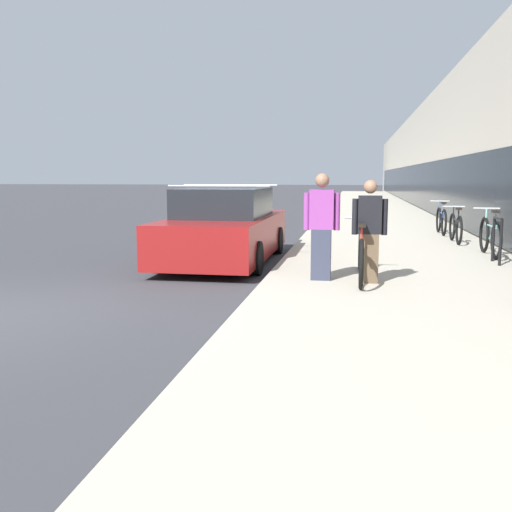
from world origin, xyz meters
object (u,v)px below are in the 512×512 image
at_px(person_bystander, 321,227).
at_px(cruiser_bike_farthest, 441,220).
at_px(cruiser_bike_nearest, 490,236).
at_px(bike_rack_hoop, 497,235).
at_px(cruiser_bike_middle, 456,227).
at_px(tandem_bicycle, 361,254).
at_px(parked_sedan_curbside, 225,228).
at_px(person_rider, 369,232).

height_order(person_bystander, cruiser_bike_farthest, person_bystander).
bearing_deg(cruiser_bike_farthest, cruiser_bike_nearest, -85.80).
distance_m(bike_rack_hoop, cruiser_bike_middle, 3.31).
height_order(tandem_bicycle, parked_sedan_curbside, parked_sedan_curbside).
xyz_separation_m(bike_rack_hoop, cruiser_bike_middle, (-0.17, 3.30, -0.15)).
height_order(cruiser_bike_nearest, parked_sedan_curbside, parked_sedan_curbside).
distance_m(person_rider, bike_rack_hoop, 3.31).
height_order(person_bystander, cruiser_bike_nearest, person_bystander).
xyz_separation_m(tandem_bicycle, person_bystander, (-0.60, -0.17, 0.43)).
relative_size(tandem_bicycle, cruiser_bike_middle, 1.47).
height_order(person_bystander, cruiser_bike_middle, person_bystander).
bearing_deg(tandem_bicycle, cruiser_bike_farthest, 73.16).
xyz_separation_m(cruiser_bike_middle, cruiser_bike_farthest, (-0.04, 2.08, 0.02)).
bearing_deg(person_bystander, cruiser_bike_middle, 62.38).
height_order(cruiser_bike_nearest, cruiser_bike_middle, cruiser_bike_nearest).
distance_m(person_rider, cruiser_bike_middle, 6.04).
bearing_deg(cruiser_bike_nearest, person_bystander, -134.44).
bearing_deg(person_bystander, tandem_bicycle, 15.72).
bearing_deg(bike_rack_hoop, parked_sedan_curbside, 177.24).
distance_m(tandem_bicycle, cruiser_bike_middle, 5.80).
relative_size(bike_rack_hoop, cruiser_bike_farthest, 0.50).
bearing_deg(cruiser_bike_nearest, cruiser_bike_farthest, 94.20).
distance_m(cruiser_bike_middle, cruiser_bike_farthest, 2.08).
distance_m(cruiser_bike_nearest, cruiser_bike_farthest, 4.37).
xyz_separation_m(bike_rack_hoop, cruiser_bike_farthest, (-0.21, 5.38, -0.13)).
relative_size(tandem_bicycle, person_bystander, 1.49).
height_order(person_rider, cruiser_bike_nearest, person_rider).
bearing_deg(tandem_bicycle, person_rider, -68.88).
relative_size(bike_rack_hoop, parked_sedan_curbside, 0.18).
bearing_deg(cruiser_bike_nearest, person_rider, -126.16).
distance_m(person_rider, person_bystander, 0.73).
bearing_deg(cruiser_bike_middle, cruiser_bike_farthest, 91.00).
xyz_separation_m(tandem_bicycle, parked_sedan_curbside, (-2.67, 2.28, 0.15)).
xyz_separation_m(bike_rack_hoop, cruiser_bike_nearest, (0.11, 1.03, -0.12)).
bearing_deg(parked_sedan_curbside, person_rider, -42.69).
height_order(cruiser_bike_farthest, parked_sedan_curbside, parked_sedan_curbside).
xyz_separation_m(tandem_bicycle, cruiser_bike_nearest, (2.56, 3.06, 0.01)).
distance_m(bike_rack_hoop, cruiser_bike_nearest, 1.04).
height_order(person_rider, cruiser_bike_farthest, person_rider).
bearing_deg(tandem_bicycle, person_bystander, -164.28).
bearing_deg(cruiser_bike_nearest, tandem_bicycle, -129.99).
bearing_deg(bike_rack_hoop, tandem_bicycle, -140.40).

